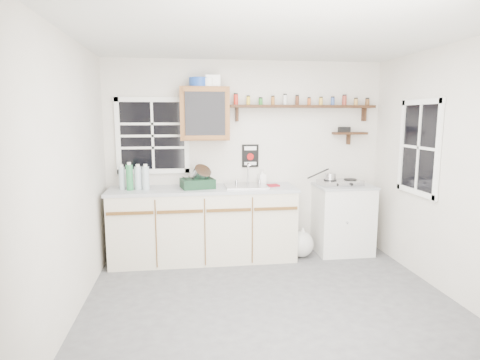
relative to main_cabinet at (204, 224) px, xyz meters
name	(u,v)px	position (x,y,z in m)	size (l,w,h in m)	color
room	(272,176)	(0.58, -1.30, 0.79)	(3.64, 3.24, 2.54)	#48484A
main_cabinet	(204,224)	(0.00, 0.00, 0.00)	(2.31, 0.63, 0.92)	beige
right_cabinet	(343,219)	(1.83, 0.03, -0.01)	(0.73, 0.57, 0.91)	silver
sink	(246,186)	(0.54, 0.01, 0.47)	(0.52, 0.44, 0.29)	#ADADB2
upper_cabinet	(204,114)	(0.03, 0.14, 1.36)	(0.60, 0.32, 0.65)	brown
upper_cabinet_clutter	(205,82)	(0.04, 0.14, 1.75)	(0.38, 0.24, 0.14)	#173C97
spice_shelf	(303,106)	(1.30, 0.21, 1.47)	(1.91, 0.18, 0.35)	black
secondary_shelf	(348,133)	(1.94, 0.22, 1.12)	(0.45, 0.16, 0.24)	black
warning_sign	(250,156)	(0.63, 0.29, 0.82)	(0.22, 0.02, 0.30)	black
window_back	(153,136)	(-0.62, 0.29, 1.09)	(0.93, 0.03, 0.98)	black
window_right	(419,148)	(2.37, -0.75, 0.99)	(0.03, 0.78, 1.08)	black
water_bottles	(135,178)	(-0.82, -0.02, 0.61)	(0.36, 0.13, 0.34)	#A5B8C1
dish_rack	(199,180)	(-0.05, 0.00, 0.55)	(0.44, 0.37, 0.29)	black
soap_bottle	(262,176)	(0.78, 0.20, 0.55)	(0.09, 0.09, 0.19)	silver
rag	(273,185)	(0.88, 0.00, 0.47)	(0.15, 0.13, 0.02)	maroon
hotplate	(340,182)	(1.77, 0.01, 0.48)	(0.57, 0.34, 0.08)	#ADADB2
saucepan	(330,177)	(1.63, 0.01, 0.56)	(0.35, 0.17, 0.15)	#ADADB2
trash_bag	(301,244)	(1.24, -0.11, -0.28)	(0.37, 0.33, 0.42)	silver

